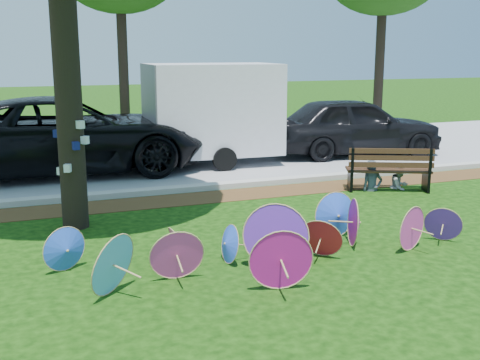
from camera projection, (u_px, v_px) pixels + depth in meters
The scene contains 11 objects.
ground at pixel (257, 279), 8.01m from camera, with size 90.00×90.00×0.00m, color black.
mulch_strip at pixel (174, 200), 12.13m from camera, with size 90.00×1.00×0.01m, color #472D16.
curb at pixel (165, 190), 12.76m from camera, with size 90.00×0.30×0.12m, color #B7B5AD.
street at pixel (130, 160), 16.57m from camera, with size 90.00×8.00×0.01m, color gray.
parasol_pile at pixel (269, 239), 8.44m from camera, with size 6.34×1.99×0.94m.
black_van at pixel (66, 135), 14.63m from camera, with size 3.10×6.73×1.87m, color black.
dark_pickup at pixel (354, 126), 17.18m from camera, with size 1.98×4.91×1.67m, color black.
cargo_trailer at pixel (213, 109), 15.72m from camera, with size 3.32×2.10×2.92m, color silver.
park_bench at pixel (388, 168), 12.95m from camera, with size 1.81×0.69×0.95m, color black, non-canonical shape.
person_left at pixel (373, 161), 12.84m from camera, with size 0.47×0.31×1.29m, color #3D4653.
person_right at pixel (401, 164), 13.11m from camera, with size 0.52×0.41×1.08m, color #B5B6BF.
Camera 1 is at (-2.85, -6.99, 3.00)m, focal length 45.00 mm.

